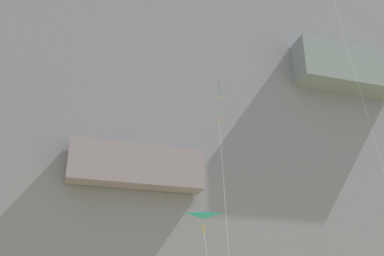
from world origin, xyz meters
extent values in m
cube|color=gray|center=(0.00, 55.17, 33.00)|extent=(180.00, 20.15, 66.01)
cube|color=gray|center=(0.00, 43.66, 20.30)|extent=(15.99, 2.53, 4.96)
cube|color=gray|center=(31.17, 43.70, 39.01)|extent=(16.20, 4.79, 6.76)
cylinder|color=black|center=(-0.24, 14.63, 14.42)|extent=(1.43, 3.92, 0.02)
cube|color=yellow|center=(0.36, 16.31, 14.20)|extent=(0.18, 0.37, 0.42)
cube|color=pink|center=(0.16, 15.75, 14.20)|extent=(0.18, 0.37, 0.42)
cube|color=#38B2D1|center=(-0.04, 15.19, 14.20)|extent=(0.18, 0.37, 0.42)
cube|color=pink|center=(-0.24, 14.63, 14.20)|extent=(0.18, 0.37, 0.42)
cube|color=teal|center=(-0.44, 14.07, 14.20)|extent=(0.16, 0.36, 0.42)
cube|color=yellow|center=(-0.65, 13.51, 14.20)|extent=(0.16, 0.36, 0.42)
cube|color=teal|center=(-0.85, 12.95, 14.20)|extent=(0.16, 0.36, 0.42)
cylinder|color=silver|center=(-0.03, 14.51, 7.27)|extent=(1.01, 4.16, 14.31)
pyramid|color=teal|center=(-0.50, 16.95, 7.83)|extent=(1.67, 1.31, 0.17)
cube|color=yellow|center=(-0.61, 16.47, 7.67)|extent=(0.14, 0.39, 0.44)
cylinder|color=silver|center=(12.90, 18.61, 17.30)|extent=(1.17, 3.46, 34.37)
camera|label=1|loc=(-7.95, -6.10, 2.99)|focal=41.64mm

